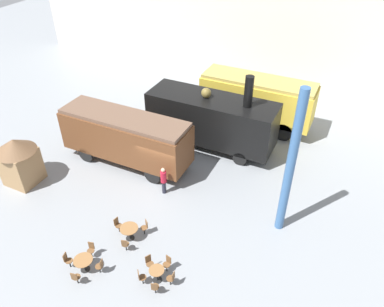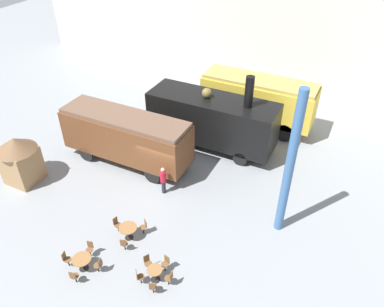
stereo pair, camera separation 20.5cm
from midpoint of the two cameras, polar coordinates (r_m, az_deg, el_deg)
ground_plane at (r=23.05m, az=-4.54°, el=-3.64°), size 80.00×80.00×0.00m
backdrop_wall at (r=33.50m, az=8.72°, el=17.95°), size 44.00×0.15×9.00m
passenger_coach_vintage at (r=27.26m, az=9.68°, el=8.37°), size 7.99×2.44×3.70m
steam_locomotive at (r=24.68m, az=2.79°, el=5.35°), size 8.47×2.67×5.53m
passenger_coach_wooden at (r=23.44m, az=-10.32°, el=2.71°), size 8.25×2.42×3.40m
cafe_table_near at (r=17.61m, az=-5.74°, el=-17.63°), size 0.71×0.71×0.73m
cafe_table_mid at (r=19.32m, az=-9.86°, el=-11.42°), size 0.92×0.92×0.74m
cafe_table_far at (r=18.56m, az=-16.53°, el=-15.54°), size 0.89×0.89×0.70m
cafe_chair_0 at (r=17.93m, az=-4.08°, el=-16.25°), size 0.36×0.38×0.87m
cafe_chair_1 at (r=18.03m, az=-6.89°, el=-16.08°), size 0.40×0.39×0.87m
cafe_chair_2 at (r=17.59m, az=-8.17°, el=-18.09°), size 0.41×0.40×0.87m
cafe_chair_3 at (r=17.21m, az=-6.05°, el=-19.61°), size 0.38×0.40×0.87m
cafe_chair_4 at (r=17.42m, az=-3.46°, el=-18.40°), size 0.37×0.36×0.87m
cafe_chair_5 at (r=18.86m, az=-10.47°, el=-13.45°), size 0.37×0.39×0.87m
cafe_chair_6 at (r=19.49m, az=-7.44°, el=-10.95°), size 0.40×0.41×0.87m
cafe_chair_7 at (r=19.83m, az=-11.58°, el=-10.48°), size 0.38×0.36×0.87m
cafe_chair_8 at (r=18.93m, az=-18.78°, el=-15.04°), size 0.38×0.36×0.87m
cafe_chair_9 at (r=18.19m, az=-17.65°, el=-17.55°), size 0.36×0.38×0.87m
cafe_chair_10 at (r=18.29m, az=-14.13°, el=-16.23°), size 0.38×0.36×0.87m
cafe_chair_11 at (r=19.03m, az=-15.43°, el=-13.81°), size 0.36×0.38×0.87m
visitor_person at (r=21.36m, az=-4.63°, el=-3.98°), size 0.34×0.34×1.78m
ticket_kiosk at (r=23.96m, az=-25.15°, el=-0.70°), size 2.34×2.34×3.00m
support_pillar at (r=17.89m, az=14.44°, el=-1.89°), size 0.44×0.44×8.00m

